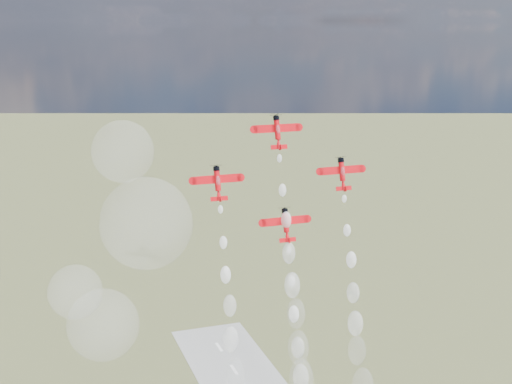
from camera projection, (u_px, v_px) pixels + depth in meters
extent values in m
cylinder|color=red|center=(277.00, 129.00, 157.83)|extent=(1.23, 2.45, 4.74)
cylinder|color=black|center=(276.00, 118.00, 157.90)|extent=(1.41, 1.60, 1.24)
cube|color=red|center=(277.00, 128.00, 158.13)|extent=(10.73, 0.67, 1.74)
cube|color=white|center=(264.00, 129.00, 157.30)|extent=(4.22, 0.16, 0.47)
cube|color=white|center=(289.00, 128.00, 159.15)|extent=(4.22, 0.16, 0.47)
cube|color=red|center=(279.00, 147.00, 157.58)|extent=(3.87, 0.37, 0.96)
cube|color=red|center=(280.00, 147.00, 156.95)|extent=(0.12, 1.75, 1.51)
ellipsoid|color=silver|center=(278.00, 129.00, 157.36)|extent=(0.97, 1.43, 2.34)
cone|color=red|center=(279.00, 144.00, 157.69)|extent=(1.23, 1.82, 2.54)
cylinder|color=red|center=(217.00, 180.00, 152.84)|extent=(1.23, 2.45, 4.74)
cylinder|color=black|center=(216.00, 169.00, 152.91)|extent=(1.41, 1.60, 1.24)
cube|color=red|center=(217.00, 179.00, 153.14)|extent=(10.73, 0.67, 1.74)
cube|color=white|center=(204.00, 180.00, 152.32)|extent=(4.22, 0.16, 0.47)
cube|color=white|center=(230.00, 178.00, 154.16)|extent=(4.22, 0.16, 0.47)
cube|color=red|center=(219.00, 199.00, 152.60)|extent=(3.87, 0.37, 0.96)
cube|color=red|center=(220.00, 199.00, 151.97)|extent=(0.12, 1.75, 1.51)
ellipsoid|color=silver|center=(218.00, 181.00, 152.38)|extent=(0.97, 1.43, 2.34)
cone|color=red|center=(219.00, 195.00, 152.70)|extent=(1.23, 1.82, 2.54)
cylinder|color=red|center=(342.00, 171.00, 162.20)|extent=(1.23, 2.45, 4.74)
cylinder|color=black|center=(341.00, 160.00, 162.27)|extent=(1.41, 1.60, 1.24)
cube|color=red|center=(341.00, 170.00, 162.50)|extent=(10.73, 0.67, 1.74)
cube|color=white|center=(329.00, 171.00, 161.68)|extent=(4.22, 0.16, 0.47)
cube|color=white|center=(352.00, 169.00, 163.52)|extent=(4.22, 0.16, 0.47)
cube|color=red|center=(344.00, 188.00, 161.96)|extent=(3.87, 0.37, 0.96)
cube|color=red|center=(345.00, 189.00, 161.33)|extent=(0.12, 1.75, 1.51)
ellipsoid|color=silver|center=(343.00, 171.00, 161.74)|extent=(0.97, 1.43, 2.34)
cone|color=red|center=(343.00, 185.00, 162.06)|extent=(1.23, 1.82, 2.54)
cylinder|color=red|center=(286.00, 222.00, 157.21)|extent=(1.23, 2.45, 4.74)
cylinder|color=black|center=(285.00, 211.00, 157.29)|extent=(1.41, 1.60, 1.24)
cube|color=red|center=(285.00, 221.00, 157.51)|extent=(10.73, 0.67, 1.74)
cube|color=white|center=(273.00, 222.00, 156.69)|extent=(4.22, 0.16, 0.47)
cube|color=white|center=(297.00, 220.00, 158.54)|extent=(4.22, 0.16, 0.47)
cube|color=red|center=(288.00, 240.00, 156.97)|extent=(3.87, 0.37, 0.96)
cube|color=red|center=(289.00, 241.00, 156.34)|extent=(0.12, 1.75, 1.51)
ellipsoid|color=silver|center=(287.00, 222.00, 156.75)|extent=(0.97, 1.43, 2.34)
cone|color=red|center=(287.00, 237.00, 157.08)|extent=(1.23, 1.82, 2.54)
sphere|color=white|center=(279.00, 158.00, 157.61)|extent=(1.07, 1.07, 1.07)
sphere|color=white|center=(283.00, 190.00, 157.36)|extent=(1.65, 1.65, 1.65)
sphere|color=white|center=(286.00, 220.00, 157.06)|extent=(2.22, 2.22, 2.22)
sphere|color=white|center=(289.00, 253.00, 156.96)|extent=(2.80, 2.80, 2.80)
sphere|color=white|center=(292.00, 285.00, 156.82)|extent=(3.37, 3.37, 3.37)
sphere|color=white|center=(296.00, 314.00, 156.50)|extent=(3.95, 3.95, 3.95)
sphere|color=white|center=(298.00, 348.00, 156.35)|extent=(4.52, 4.52, 4.52)
sphere|color=white|center=(301.00, 378.00, 155.54)|extent=(5.10, 5.10, 5.10)
sphere|color=white|center=(221.00, 209.00, 152.73)|extent=(1.07, 1.07, 1.07)
sphere|color=white|center=(223.00, 243.00, 152.36)|extent=(1.65, 1.65, 1.65)
sphere|color=white|center=(226.00, 275.00, 152.13)|extent=(2.22, 2.22, 2.22)
sphere|color=white|center=(230.00, 306.00, 152.30)|extent=(2.80, 2.80, 2.80)
sphere|color=white|center=(230.00, 339.00, 152.02)|extent=(3.37, 3.37, 3.37)
sphere|color=white|center=(236.00, 374.00, 151.63)|extent=(3.95, 3.95, 3.95)
sphere|color=white|center=(344.00, 199.00, 162.11)|extent=(1.07, 1.07, 1.07)
sphere|color=white|center=(347.00, 230.00, 161.84)|extent=(1.65, 1.65, 1.65)
sphere|color=white|center=(351.00, 260.00, 161.55)|extent=(2.22, 2.22, 2.22)
sphere|color=white|center=(353.00, 293.00, 161.14)|extent=(2.80, 2.80, 2.80)
sphere|color=white|center=(355.00, 323.00, 160.75)|extent=(3.37, 3.37, 3.37)
sphere|color=white|center=(357.00, 350.00, 161.21)|extent=(3.95, 3.95, 3.95)
sphere|color=white|center=(363.00, 384.00, 161.52)|extent=(4.52, 4.52, 4.52)
sphere|color=white|center=(289.00, 251.00, 156.88)|extent=(1.07, 1.07, 1.07)
sphere|color=white|center=(291.00, 282.00, 156.74)|extent=(1.65, 1.65, 1.65)
sphere|color=white|center=(294.00, 314.00, 156.49)|extent=(2.22, 2.22, 2.22)
sphere|color=white|center=(298.00, 347.00, 156.30)|extent=(2.80, 2.80, 2.80)
sphere|color=white|center=(301.00, 377.00, 155.86)|extent=(3.37, 3.37, 3.37)
sphere|color=white|center=(146.00, 223.00, 154.55)|extent=(20.31, 20.31, 20.31)
sphere|color=white|center=(75.00, 292.00, 139.41)|extent=(10.74, 10.74, 10.74)
sphere|color=white|center=(123.00, 151.00, 149.06)|extent=(13.17, 13.17, 13.17)
sphere|color=white|center=(103.00, 325.00, 148.09)|extent=(15.06, 15.06, 15.06)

